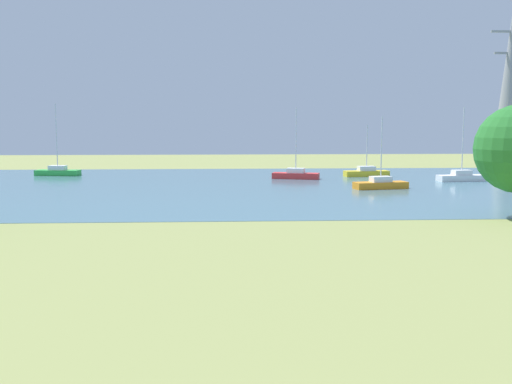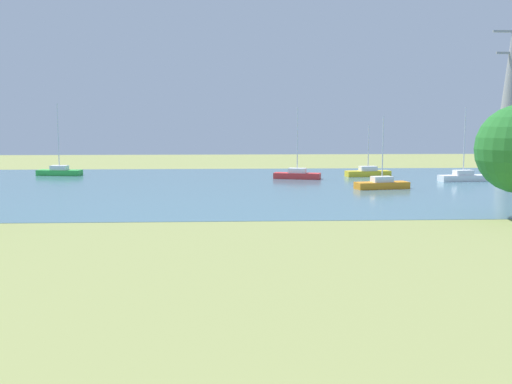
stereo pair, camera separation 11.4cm
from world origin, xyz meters
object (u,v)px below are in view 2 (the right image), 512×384
Objects in this scene: sailboat_red at (297,174)px; sailboat_green at (59,171)px; sailboat_orange at (382,184)px; sailboat_white at (463,177)px; sailboat_yellow at (368,172)px.

sailboat_red is 0.94× the size of sailboat_green.
sailboat_orange is (32.21, -14.75, -0.02)m from sailboat_green.
sailboat_green is at bearing 168.66° from sailboat_white.
sailboat_green is 1.22× the size of sailboat_orange.
sailboat_yellow is 0.76× the size of sailboat_red.
sailboat_orange is at bearing -147.22° from sailboat_white.
sailboat_white is 42.87m from sailboat_green.
sailboat_white is 1.00× the size of sailboat_red.
sailboat_orange is (-9.83, -6.33, -0.01)m from sailboat_white.
sailboat_yellow is 33.84m from sailboat_green.
sailboat_red is at bearing -11.21° from sailboat_green.
sailboat_white is at bearing -11.54° from sailboat_red.
sailboat_green is at bearing 168.79° from sailboat_red.
sailboat_red is (-7.99, -2.34, 0.02)m from sailboat_yellow.
sailboat_yellow is 8.32m from sailboat_red.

